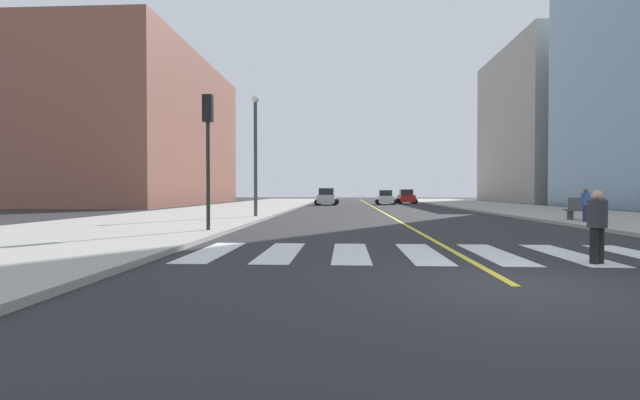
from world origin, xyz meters
TOP-DOWN VIEW (x-y plane):
  - ground_plane at (0.00, 0.00)m, footprint 220.00×220.00m
  - sidewalk_kerb_east at (12.20, 20.00)m, footprint 10.00×120.00m
  - sidewalk_kerb_west at (-12.20, 20.00)m, footprint 10.00×120.00m
  - crosswalk_paint at (0.00, 4.00)m, footprint 13.50×4.00m
  - lane_divider_paint at (0.00, 40.00)m, footprint 0.16×80.00m
  - parking_garage_concrete at (28.94, 60.61)m, footprint 18.00×24.00m
  - low_rise_brick_west at (-27.94, 46.90)m, footprint 16.00×32.00m
  - car_white_nearest at (1.96, 47.02)m, footprint 2.47×3.88m
  - car_silver_second at (-4.94, 44.59)m, footprint 2.77×4.38m
  - car_red_third at (4.96, 51.11)m, footprint 2.58×4.10m
  - traffic_light_far_corner at (-7.92, 8.97)m, footprint 0.36×0.41m
  - park_bench at (9.21, 15.92)m, footprint 1.80×0.58m
  - pedestrian_crossing at (2.63, 2.52)m, footprint 0.40×0.40m
  - pedestrian_waiting_east at (8.48, 14.45)m, footprint 0.39×0.39m
  - street_lamp at (-8.01, 18.39)m, footprint 0.44×0.44m

SIDE VIEW (x-z plane):
  - ground_plane at x=0.00m, z-range 0.00..0.00m
  - lane_divider_paint at x=0.00m, z-range 0.00..0.01m
  - crosswalk_paint at x=0.00m, z-range 0.00..0.01m
  - sidewalk_kerb_east at x=12.20m, z-range 0.00..0.15m
  - sidewalk_kerb_west at x=-12.20m, z-range 0.00..0.15m
  - park_bench at x=9.21m, z-range 0.13..1.25m
  - car_white_nearest at x=1.96m, z-range -0.06..1.66m
  - car_red_third at x=4.96m, z-range -0.06..1.76m
  - pedestrian_crossing at x=2.63m, z-range 0.08..1.69m
  - car_silver_second at x=-4.94m, z-range -0.06..1.87m
  - pedestrian_waiting_east at x=8.48m, z-range 0.23..1.80m
  - traffic_light_far_corner at x=-7.92m, z-range 1.15..6.15m
  - street_lamp at x=-8.01m, z-range 0.81..7.78m
  - low_rise_brick_west at x=-27.94m, z-range 0.00..17.67m
  - parking_garage_concrete at x=28.94m, z-range 0.00..22.27m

